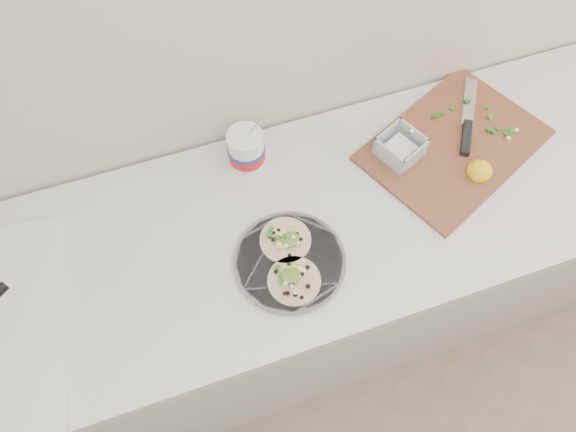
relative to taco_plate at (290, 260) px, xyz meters
name	(u,v)px	position (x,y,z in m)	size (l,w,h in m)	color
counter	(266,290)	(-0.04, 0.12, -0.47)	(2.44, 0.66, 0.90)	beige
taco_plate	(290,260)	(0.00, 0.00, 0.00)	(0.29, 0.29, 0.04)	#5E5D64
tub	(247,148)	(-0.01, 0.33, 0.05)	(0.10, 0.10, 0.23)	white
cutboard	(449,142)	(0.55, 0.20, 0.00)	(0.61, 0.53, 0.08)	brown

